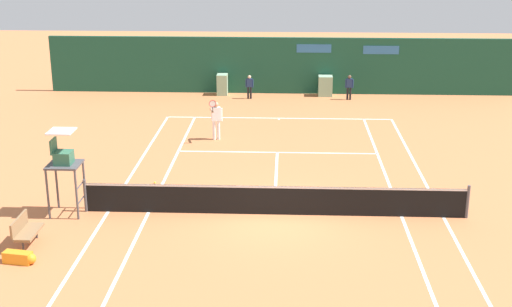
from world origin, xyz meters
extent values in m
plane|color=#C67042|center=(0.00, 0.00, 0.00)|extent=(80.00, 80.00, 0.00)
cube|color=white|center=(0.00, 11.70, 0.00)|extent=(10.60, 0.10, 0.01)
cube|color=white|center=(-5.30, 0.00, 0.00)|extent=(0.10, 23.40, 0.01)
cube|color=white|center=(-4.00, 0.00, 0.00)|extent=(0.10, 23.40, 0.01)
cube|color=white|center=(4.00, 0.00, 0.00)|extent=(0.10, 23.40, 0.01)
cube|color=white|center=(5.30, 0.00, 0.00)|extent=(0.10, 23.40, 0.01)
cube|color=white|center=(0.00, 6.40, 0.00)|extent=(8.00, 0.10, 0.01)
cube|color=white|center=(0.00, 3.20, 0.00)|extent=(0.10, 6.40, 0.01)
cube|color=white|center=(0.00, 11.55, 0.00)|extent=(0.10, 0.24, 0.01)
cylinder|color=#4C4C51|center=(-6.00, 0.00, 0.53)|extent=(0.10, 0.10, 1.07)
cylinder|color=#4C4C51|center=(6.00, 0.00, 0.53)|extent=(0.10, 0.10, 1.07)
cube|color=black|center=(0.00, 0.00, 0.47)|extent=(12.00, 0.03, 0.95)
cube|color=white|center=(0.00, 0.00, 0.92)|extent=(12.00, 0.04, 0.06)
cube|color=#194C38|center=(0.00, 17.00, 1.51)|extent=(25.00, 0.24, 3.03)
cube|color=#2D6BA8|center=(1.77, 16.86, 2.46)|extent=(1.84, 0.02, 0.44)
cube|color=#2D6BA8|center=(5.32, 16.86, 2.41)|extent=(1.89, 0.02, 0.44)
cube|color=#8CB793|center=(-3.10, 16.45, 0.56)|extent=(0.55, 0.70, 1.12)
cube|color=#8CB793|center=(2.41, 16.45, 0.54)|extent=(0.74, 0.70, 1.07)
cylinder|color=#47474C|center=(-6.07, 0.26, 0.80)|extent=(0.07, 0.07, 1.60)
cylinder|color=#47474C|center=(-6.07, -0.64, 0.80)|extent=(0.07, 0.07, 1.60)
cylinder|color=#47474C|center=(-6.97, 0.26, 0.80)|extent=(0.07, 0.07, 1.60)
cylinder|color=#47474C|center=(-6.97, -0.64, 0.80)|extent=(0.07, 0.07, 1.60)
cylinder|color=#47474C|center=(-6.07, -0.19, 0.48)|extent=(0.04, 0.81, 0.04)
cylinder|color=#47474C|center=(-6.07, -0.19, 0.96)|extent=(0.04, 0.81, 0.04)
cube|color=#47474C|center=(-6.52, -0.19, 1.63)|extent=(1.00, 1.00, 0.06)
cube|color=#2D664C|center=(-6.52, -0.19, 1.86)|extent=(0.52, 0.56, 0.40)
cube|color=#2D664C|center=(-6.81, -0.19, 2.24)|extent=(0.06, 0.56, 0.45)
cube|color=white|center=(-6.52, -0.19, 2.71)|extent=(0.76, 0.80, 0.04)
cylinder|color=#38383D|center=(-6.90, -2.06, 0.19)|extent=(0.06, 0.06, 0.38)
cylinder|color=#38383D|center=(-6.90, -3.13, 0.19)|extent=(0.06, 0.06, 0.38)
cube|color=olive|center=(-6.90, -2.60, 0.42)|extent=(0.48, 1.23, 0.08)
cube|color=olive|center=(-7.17, -2.60, 0.67)|extent=(0.06, 1.23, 0.42)
cube|color=orange|center=(-6.86, -3.66, 0.16)|extent=(0.81, 0.42, 0.32)
sphere|color=orange|center=(-6.48, -3.72, 0.16)|extent=(0.29, 0.29, 0.28)
cylinder|color=white|center=(-2.53, 8.13, 0.42)|extent=(0.14, 0.14, 0.83)
cylinder|color=white|center=(-2.71, 8.08, 0.42)|extent=(0.14, 0.14, 0.83)
cube|color=white|center=(-2.62, 8.11, 1.12)|extent=(0.42, 0.30, 0.58)
sphere|color=tan|center=(-2.62, 8.11, 1.53)|extent=(0.23, 0.23, 0.23)
cylinder|color=white|center=(-2.40, 8.17, 1.08)|extent=(0.09, 0.09, 0.56)
cylinder|color=tan|center=(-2.77, 7.77, 1.36)|extent=(0.23, 0.56, 0.09)
cylinder|color=black|center=(-2.69, 7.50, 1.47)|extent=(0.03, 0.03, 0.22)
torus|color=#DB3838|center=(-2.69, 7.50, 1.72)|extent=(0.30, 0.10, 0.30)
cylinder|color=silver|center=(-2.69, 7.50, 1.72)|extent=(0.25, 0.07, 0.26)
cylinder|color=black|center=(-1.53, 15.58, 0.32)|extent=(0.10, 0.10, 0.63)
cylinder|color=black|center=(-1.67, 15.58, 0.32)|extent=(0.10, 0.10, 0.63)
cube|color=navy|center=(-1.60, 15.58, 0.86)|extent=(0.29, 0.16, 0.44)
sphere|color=beige|center=(-1.60, 15.58, 1.17)|extent=(0.17, 0.17, 0.17)
cylinder|color=navy|center=(-1.43, 15.59, 0.82)|extent=(0.07, 0.07, 0.43)
cylinder|color=navy|center=(-1.78, 15.58, 0.82)|extent=(0.07, 0.07, 0.43)
cylinder|color=black|center=(3.68, 15.58, 0.33)|extent=(0.11, 0.11, 0.66)
cylinder|color=black|center=(3.53, 15.59, 0.33)|extent=(0.11, 0.11, 0.66)
cube|color=navy|center=(3.60, 15.58, 0.89)|extent=(0.31, 0.18, 0.46)
sphere|color=brown|center=(3.60, 15.58, 1.22)|extent=(0.18, 0.18, 0.18)
cylinder|color=navy|center=(3.78, 15.57, 0.86)|extent=(0.07, 0.07, 0.45)
cylinder|color=navy|center=(3.42, 15.59, 0.86)|extent=(0.07, 0.07, 0.45)
sphere|color=#CCE033|center=(-4.28, 2.64, 0.03)|extent=(0.07, 0.07, 0.07)
camera|label=1|loc=(0.33, -20.66, 8.71)|focal=49.65mm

